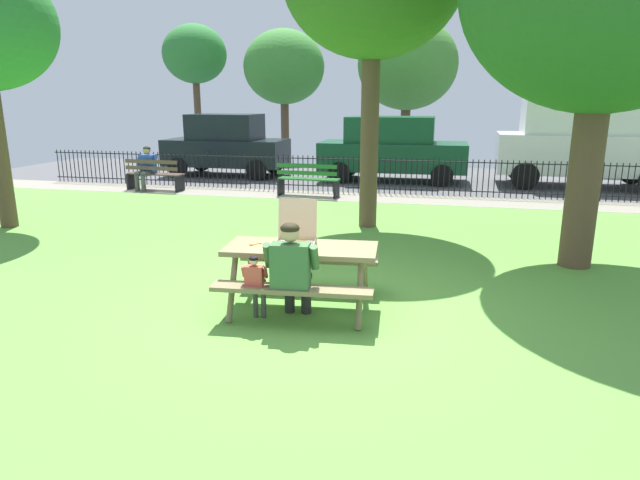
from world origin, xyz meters
The scene contains 19 objects.
ground centered at (0.00, 2.23, -0.01)m, with size 28.00×12.47×0.02m, color #61A13F.
cobblestone_walkway centered at (0.00, 7.77, 0.00)m, with size 28.00×1.40×0.01m, color gray.
street_asphalt centered at (0.00, 11.56, -0.01)m, with size 28.00×6.19×0.01m, color #515154.
picnic_table_foreground centered at (-0.29, 0.03, 0.60)m, with size 1.91×1.61×0.79m.
pizza_box_open centered at (-0.37, 0.10, 0.87)m, with size 0.54×0.59×0.52m.
pizza_slice_on_table centered at (-0.77, -0.09, 0.78)m, with size 0.28×0.27×0.02m.
adult_at_table centered at (-0.26, -0.47, 0.66)m, with size 0.62×0.61×1.19m.
child_at_table centered at (-0.67, -0.54, 0.49)m, with size 0.30×0.29×0.80m.
iron_fence_streetside centered at (0.00, 8.47, 0.49)m, with size 20.46×0.03×0.97m.
park_bench_left centered at (-6.48, 7.63, 0.42)m, with size 1.62×0.56×0.85m.
park_bench_center centered at (-2.10, 7.63, 0.42)m, with size 1.62×0.56×0.85m.
person_on_park_bench centered at (-6.72, 7.65, 0.66)m, with size 0.63×0.62×1.19m.
parked_car_far_left centered at (-5.65, 10.84, 1.01)m, with size 3.92×1.87×1.98m.
parked_car_left centered at (-0.26, 10.84, 1.01)m, with size 4.41×1.93×1.94m.
parked_car_center centered at (5.15, 10.84, 1.31)m, with size 4.76×2.19×2.46m.
far_tree_left centered at (-9.27, 16.57, 4.25)m, with size 2.70×2.70×5.50m.
far_tree_midleft centered at (-5.33, 16.57, 3.70)m, with size 3.32×3.32×5.21m.
far_tree_center centered at (-0.30, 16.57, 3.74)m, with size 3.90×3.90×5.51m.
far_tree_midright centered at (5.88, 16.57, 4.19)m, with size 3.54×3.54×5.83m.
Camera 1 is at (1.32, -6.05, 2.48)m, focal length 30.73 mm.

